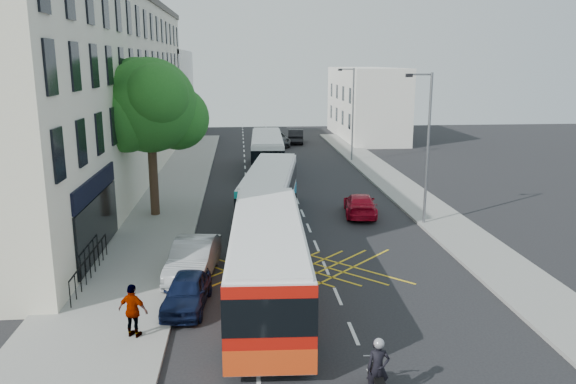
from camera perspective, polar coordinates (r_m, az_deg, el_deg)
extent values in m
plane|color=black|center=(19.08, 6.66, -14.08)|extent=(120.00, 120.00, 0.00)
cube|color=gray|center=(33.12, -13.30, -2.32)|extent=(5.00, 70.00, 0.15)
cube|color=gray|center=(34.58, 13.94, -1.70)|extent=(3.00, 70.00, 0.15)
cube|color=beige|center=(42.46, -19.40, 9.43)|extent=(8.00, 45.00, 13.00)
cube|color=black|center=(25.96, -19.01, 0.63)|extent=(0.12, 7.00, 0.90)
cube|color=black|center=(26.38, -18.72, -3.19)|extent=(0.12, 7.00, 2.60)
cube|color=silver|center=(72.45, -13.39, 9.86)|extent=(8.00, 20.00, 10.00)
cube|color=silver|center=(66.39, 7.87, 8.95)|extent=(6.00, 18.00, 8.00)
cylinder|color=#382619|center=(32.60, -13.51, 1.54)|extent=(0.50, 0.50, 4.40)
sphere|color=#1A5117|center=(32.07, -13.89, 8.56)|extent=(5.20, 5.20, 5.20)
sphere|color=#1A5117|center=(32.74, -11.16, 7.37)|extent=(3.60, 3.60, 3.60)
sphere|color=#1A5117|center=(31.74, -16.15, 7.29)|extent=(3.80, 3.80, 3.80)
sphere|color=#1A5117|center=(30.66, -13.20, 9.52)|extent=(3.40, 3.40, 3.40)
sphere|color=#1A5117|center=(33.22, -15.08, 10.36)|extent=(3.20, 3.20, 3.20)
cylinder|color=slate|center=(30.60, 14.01, 4.19)|extent=(0.14, 0.14, 8.00)
cylinder|color=slate|center=(30.08, 13.33, 11.55)|extent=(1.20, 0.10, 0.10)
cube|color=black|center=(29.90, 12.21, 11.51)|extent=(0.35, 0.15, 0.18)
cylinder|color=slate|center=(49.81, 6.60, 7.81)|extent=(0.14, 0.14, 8.00)
cylinder|color=slate|center=(49.49, 6.02, 12.31)|extent=(1.20, 0.10, 0.10)
cube|color=black|center=(49.38, 5.32, 12.27)|extent=(0.35, 0.15, 0.18)
cube|color=silver|center=(20.49, -2.08, -6.89)|extent=(2.96, 11.16, 2.67)
cube|color=silver|center=(20.06, -2.11, -3.17)|extent=(2.75, 10.93, 0.12)
cube|color=black|center=(20.36, -2.09, -5.89)|extent=(3.02, 11.23, 1.11)
cube|color=red|center=(20.83, -2.06, -9.30)|extent=(3.01, 11.21, 0.75)
cube|color=#B11109|center=(15.42, -1.85, -13.82)|extent=(2.56, 0.20, 2.52)
cube|color=#FF0C0C|center=(15.77, -5.65, -16.13)|extent=(0.25, 0.07, 0.25)
cube|color=#FF0C0C|center=(15.79, 1.98, -16.03)|extent=(0.25, 0.07, 0.25)
cylinder|color=black|center=(23.77, -5.19, -7.22)|extent=(0.32, 0.92, 0.91)
cylinder|color=black|center=(23.79, 0.92, -7.15)|extent=(0.32, 0.92, 0.91)
cylinder|color=black|center=(17.62, -6.15, -14.86)|extent=(0.32, 0.92, 0.91)
cylinder|color=black|center=(17.64, 2.32, -14.75)|extent=(0.32, 0.92, 0.91)
cube|color=silver|center=(31.33, -1.80, 0.00)|extent=(3.88, 10.65, 2.51)
cube|color=silver|center=(31.06, -1.82, 2.34)|extent=(3.66, 10.41, 0.11)
cube|color=black|center=(31.25, -1.81, 0.64)|extent=(3.95, 10.71, 1.04)
cube|color=#0D7FAB|center=(31.54, -1.79, -1.54)|extent=(3.94, 10.70, 0.71)
cube|color=#0B948E|center=(26.34, -2.85, -2.50)|extent=(2.39, 0.46, 2.37)
cube|color=#FF0C0C|center=(26.63, -4.84, -3.84)|extent=(0.26, 0.10, 0.25)
cube|color=#FF0C0C|center=(26.43, -0.82, -3.92)|extent=(0.26, 0.10, 0.25)
cylinder|color=black|center=(34.47, -3.31, -0.77)|extent=(0.39, 0.88, 0.85)
cylinder|color=black|center=(34.27, 0.62, -0.84)|extent=(0.39, 0.88, 0.85)
cylinder|color=black|center=(28.41, -4.83, -3.84)|extent=(0.39, 0.88, 0.85)
cylinder|color=black|center=(28.17, -0.05, -3.94)|extent=(0.39, 0.88, 0.85)
cube|color=silver|center=(45.45, -2.15, 4.12)|extent=(2.77, 10.53, 2.52)
cube|color=silver|center=(45.26, -2.16, 5.76)|extent=(2.57, 10.31, 0.11)
cube|color=black|center=(45.39, -2.15, 4.57)|extent=(2.83, 10.59, 1.04)
cube|color=#0C7398|center=(45.59, -2.14, 3.03)|extent=(2.82, 10.58, 0.71)
cube|color=white|center=(40.33, -2.06, 3.01)|extent=(2.42, 0.19, 2.37)
cube|color=#FF0C0C|center=(40.44, -3.38, 2.06)|extent=(0.25, 0.07, 0.25)
cube|color=#FF0C0C|center=(40.46, -0.73, 2.09)|extent=(0.25, 0.07, 0.25)
cylinder|color=black|center=(48.45, -3.58, 3.28)|extent=(0.30, 0.86, 0.85)
cylinder|color=black|center=(48.47, -0.77, 3.31)|extent=(0.30, 0.86, 0.85)
cylinder|color=black|center=(42.20, -3.69, 1.80)|extent=(0.30, 0.86, 0.85)
cylinder|color=black|center=(42.23, -0.47, 1.84)|extent=(0.30, 0.86, 0.85)
cylinder|color=black|center=(16.36, 8.49, -17.91)|extent=(0.14, 0.61, 0.61)
cube|color=black|center=(15.62, 9.05, -18.34)|extent=(0.25, 1.14, 0.21)
cube|color=black|center=(15.73, 8.89, -17.37)|extent=(0.28, 0.44, 0.19)
cube|color=black|center=(15.36, 9.25, -18.40)|extent=(0.26, 0.48, 0.09)
cylinder|color=slate|center=(16.13, 8.56, -16.90)|extent=(0.07, 0.41, 0.80)
cylinder|color=slate|center=(15.85, 8.71, -16.12)|extent=(0.57, 0.06, 0.04)
imported|color=black|center=(15.39, 9.14, -17.25)|extent=(0.61, 0.41, 1.63)
sphere|color=#99999E|center=(15.05, 9.23, -14.96)|extent=(0.28, 0.28, 0.28)
imported|color=#0D1534|center=(20.83, -10.24, -9.91)|extent=(1.82, 3.78, 1.24)
imported|color=#9FA2A6|center=(23.62, -9.60, -6.68)|extent=(2.18, 4.82, 1.53)
imported|color=#AA071D|center=(32.69, 7.33, -1.27)|extent=(2.34, 4.53, 1.26)
imported|color=#393C40|center=(59.34, -1.19, 5.41)|extent=(2.85, 5.42, 1.45)
imported|color=black|center=(61.36, 0.80, 5.69)|extent=(2.09, 4.74, 1.51)
imported|color=gray|center=(18.73, -15.46, -11.55)|extent=(1.11, 0.78, 1.75)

